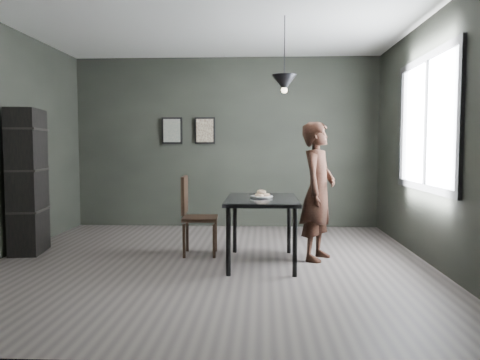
{
  "coord_description": "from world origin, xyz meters",
  "views": [
    {
      "loc": [
        0.61,
        -5.27,
        1.32
      ],
      "look_at": [
        0.35,
        0.05,
        0.95
      ],
      "focal_mm": 35.0,
      "sensor_mm": 36.0,
      "label": 1
    }
  ],
  "objects_px": {
    "cafe_table": "(262,205)",
    "shelf_unit": "(28,181)",
    "white_plate": "(262,197)",
    "woman": "(318,191)",
    "wood_chair": "(193,210)",
    "pendant_lamp": "(284,83)"
  },
  "relations": [
    {
      "from": "cafe_table",
      "to": "shelf_unit",
      "type": "relative_size",
      "value": 0.67
    },
    {
      "from": "white_plate",
      "to": "woman",
      "type": "relative_size",
      "value": 0.14
    },
    {
      "from": "wood_chair",
      "to": "pendant_lamp",
      "type": "distance_m",
      "value": 1.88
    },
    {
      "from": "shelf_unit",
      "to": "white_plate",
      "type": "bearing_deg",
      "value": -16.71
    },
    {
      "from": "cafe_table",
      "to": "wood_chair",
      "type": "height_order",
      "value": "wood_chair"
    },
    {
      "from": "wood_chair",
      "to": "white_plate",
      "type": "bearing_deg",
      "value": -26.74
    },
    {
      "from": "white_plate",
      "to": "wood_chair",
      "type": "distance_m",
      "value": 0.94
    },
    {
      "from": "white_plate",
      "to": "shelf_unit",
      "type": "xyz_separation_m",
      "value": [
        -2.92,
        0.38,
        0.14
      ]
    },
    {
      "from": "white_plate",
      "to": "woman",
      "type": "bearing_deg",
      "value": 17.1
    },
    {
      "from": "white_plate",
      "to": "pendant_lamp",
      "type": "xyz_separation_m",
      "value": [
        0.25,
        0.08,
        1.29
      ]
    },
    {
      "from": "cafe_table",
      "to": "woman",
      "type": "distance_m",
      "value": 0.71
    },
    {
      "from": "white_plate",
      "to": "cafe_table",
      "type": "bearing_deg",
      "value": -81.73
    },
    {
      "from": "woman",
      "to": "shelf_unit",
      "type": "xyz_separation_m",
      "value": [
        -3.58,
        0.18,
        0.09
      ]
    },
    {
      "from": "woman",
      "to": "shelf_unit",
      "type": "height_order",
      "value": "shelf_unit"
    },
    {
      "from": "wood_chair",
      "to": "pendant_lamp",
      "type": "xyz_separation_m",
      "value": [
        1.09,
        -0.29,
        1.5
      ]
    },
    {
      "from": "wood_chair",
      "to": "shelf_unit",
      "type": "relative_size",
      "value": 0.54
    },
    {
      "from": "woman",
      "to": "pendant_lamp",
      "type": "height_order",
      "value": "pendant_lamp"
    },
    {
      "from": "shelf_unit",
      "to": "wood_chair",
      "type": "bearing_deg",
      "value": -9.57
    },
    {
      "from": "woman",
      "to": "white_plate",
      "type": "bearing_deg",
      "value": 131.45
    },
    {
      "from": "woman",
      "to": "pendant_lamp",
      "type": "distance_m",
      "value": 1.31
    },
    {
      "from": "wood_chair",
      "to": "shelf_unit",
      "type": "bearing_deg",
      "value": 176.7
    },
    {
      "from": "white_plate",
      "to": "pendant_lamp",
      "type": "distance_m",
      "value": 1.32
    }
  ]
}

